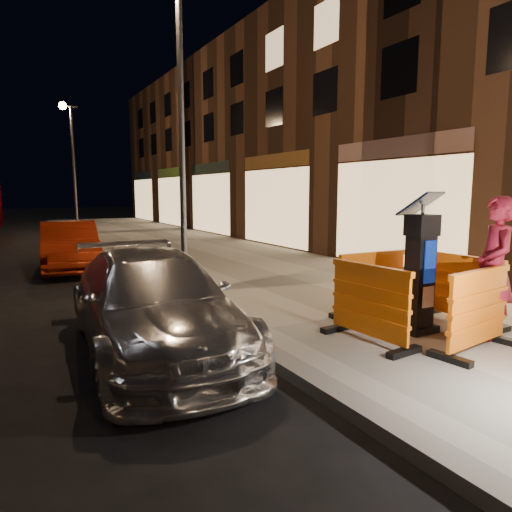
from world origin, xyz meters
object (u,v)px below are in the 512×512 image
parking_kiosk (420,267)px  man (494,268)px  car_red (71,270)px  barrier_bldgside (462,289)px  car_silver (155,350)px  barrier_front (478,311)px  barrier_kerbside (369,304)px  barrier_back (372,284)px

parking_kiosk → man: size_ratio=0.97×
car_red → man: 10.68m
barrier_bldgside → car_silver: 4.72m
barrier_front → car_red: (-3.61, 9.98, -0.68)m
barrier_bldgside → man: (-0.26, -0.68, 0.45)m
barrier_kerbside → car_red: 9.44m
parking_kiosk → barrier_bldgside: 1.04m
barrier_kerbside → barrier_bldgside: (1.90, 0.00, 0.00)m
parking_kiosk → car_silver: 3.95m
barrier_front → man: bearing=14.0°
barrier_kerbside → man: man is taller
car_red → man: size_ratio=2.07×
car_silver → man: bearing=-23.9°
barrier_back → car_silver: (-3.47, 0.56, -0.68)m
barrier_front → car_red: size_ratio=0.34×
barrier_back → barrier_bldgside: (0.95, -0.95, 0.00)m
barrier_kerbside → man: bearing=-116.9°
barrier_front → parking_kiosk: bearing=82.5°
barrier_front → car_red: barrier_front is taller
barrier_front → barrier_kerbside: size_ratio=1.00×
barrier_bldgside → man: size_ratio=0.69×
parking_kiosk → man: man is taller
barrier_front → barrier_back: same height
man → barrier_kerbside: bearing=-76.9°
barrier_back → barrier_front: bearing=-89.5°
barrier_back → car_red: (-3.61, 8.08, -0.68)m
parking_kiosk → car_red: (-3.61, 9.03, -1.11)m
barrier_bldgside → car_silver: bearing=70.6°
barrier_back → barrier_bldgside: 1.34m
barrier_front → car_silver: barrier_front is taller
barrier_back → barrier_bldgside: bearing=-44.5°
parking_kiosk → barrier_bldgside: bearing=-2.5°
barrier_front → car_red: bearing=102.4°
barrier_kerbside → man: size_ratio=0.69×
barrier_back → parking_kiosk: bearing=-89.5°
barrier_front → car_silver: bearing=137.1°
car_silver → barrier_back: bearing=-5.4°
man → barrier_bldgside: bearing=-165.3°
barrier_front → barrier_kerbside: (-0.95, 0.95, 0.00)m
car_red → man: man is taller
man → car_silver: bearing=-82.3°
parking_kiosk → barrier_kerbside: bearing=177.5°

